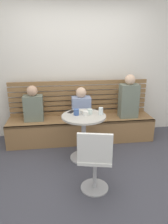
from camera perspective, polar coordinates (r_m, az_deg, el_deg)
ground at (r=3.07m, az=2.21°, el=-17.43°), size 8.00×8.00×0.00m
back_wall at (r=4.12m, az=-1.62°, el=13.71°), size 5.20×0.10×2.90m
booth_bench at (r=3.99m, az=-0.75°, el=-4.72°), size 2.70×0.52×0.44m
booth_backrest at (r=4.04m, az=-1.22°, el=3.92°), size 2.65×0.04×0.67m
cafe_table at (r=3.26m, az=-0.08°, el=-4.59°), size 0.68×0.68×0.74m
white_chair at (r=2.58m, az=2.99°, el=-12.76°), size 0.48×0.48×0.85m
person_adult at (r=3.98m, az=12.13°, el=3.67°), size 0.34×0.22×0.81m
person_child_left at (r=3.85m, az=-13.67°, el=1.79°), size 0.34×0.22×0.64m
person_child_middle at (r=3.83m, az=-0.82°, el=1.87°), size 0.34×0.22×0.59m
cup_glass_short at (r=3.23m, az=1.58°, el=0.15°), size 0.08×0.08×0.08m
cup_ceramic_white at (r=3.16m, az=0.50°, el=-0.39°), size 0.08×0.08×0.07m
cup_mug_blue at (r=3.19m, az=-2.11°, el=-0.00°), size 0.08×0.08×0.09m
cup_water_clear at (r=3.22m, az=4.63°, el=0.27°), size 0.07×0.07×0.11m
cup_espresso_small at (r=3.24m, az=-0.52°, el=-0.01°), size 0.06×0.06×0.05m
phone_on_table at (r=3.34m, az=-3.45°, el=0.08°), size 0.14×0.16×0.01m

